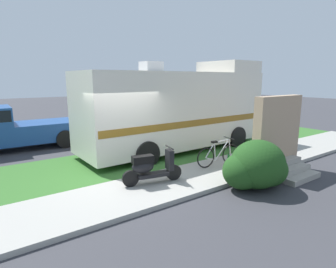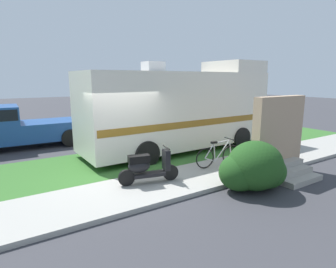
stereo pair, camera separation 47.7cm
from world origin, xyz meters
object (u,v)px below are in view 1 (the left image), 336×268
(motorhome_rv, at_px, (178,108))
(scooter, at_px, (150,167))
(bottle_green, at_px, (229,157))
(bicycle, at_px, (218,154))
(pickup_truck_near, at_px, (3,127))

(motorhome_rv, distance_m, scooter, 4.27)
(scooter, relative_size, bottle_green, 6.36)
(bicycle, distance_m, bottle_green, 0.77)
(scooter, distance_m, pickup_truck_near, 7.42)
(pickup_truck_near, relative_size, bottle_green, 21.04)
(pickup_truck_near, bearing_deg, bicycle, -51.83)
(scooter, distance_m, bottle_green, 3.37)
(bicycle, distance_m, pickup_truck_near, 8.70)
(bicycle, height_order, bottle_green, bicycle)
(bicycle, bearing_deg, motorhome_rv, 81.17)
(motorhome_rv, bearing_deg, pickup_truck_near, 144.46)
(pickup_truck_near, bearing_deg, bottle_green, -47.56)
(bicycle, bearing_deg, pickup_truck_near, 128.17)
(scooter, bearing_deg, bottle_green, 4.25)
(scooter, bearing_deg, motorhome_rv, 42.02)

